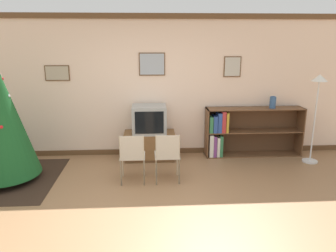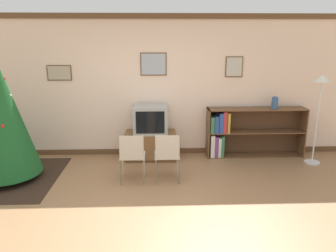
{
  "view_description": "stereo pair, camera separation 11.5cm",
  "coord_description": "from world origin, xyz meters",
  "px_view_note": "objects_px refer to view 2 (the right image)",
  "views": [
    {
      "loc": [
        -0.0,
        -3.9,
        2.26
      ],
      "look_at": [
        0.31,
        1.31,
        0.86
      ],
      "focal_mm": 35.0,
      "sensor_mm": 36.0,
      "label": 1
    },
    {
      "loc": [
        0.11,
        -3.9,
        2.26
      ],
      "look_at": [
        0.31,
        1.31,
        0.86
      ],
      "focal_mm": 35.0,
      "sensor_mm": 36.0,
      "label": 2
    }
  ],
  "objects_px": {
    "tv_console": "(151,145)",
    "folding_chair_right": "(167,155)",
    "folding_chair_left": "(132,155)",
    "bookshelf": "(239,132)",
    "television": "(150,119)",
    "vase": "(275,103)",
    "standing_lamp": "(320,96)"
  },
  "relations": [
    {
      "from": "television",
      "to": "folding_chair_left",
      "type": "xyz_separation_m",
      "value": [
        -0.28,
        -1.1,
        -0.31
      ]
    },
    {
      "from": "vase",
      "to": "folding_chair_left",
      "type": "bearing_deg",
      "value": -156.42
    },
    {
      "from": "television",
      "to": "folding_chair_left",
      "type": "distance_m",
      "value": 1.17
    },
    {
      "from": "folding_chair_right",
      "to": "standing_lamp",
      "type": "distance_m",
      "value": 2.95
    },
    {
      "from": "television",
      "to": "folding_chair_left",
      "type": "relative_size",
      "value": 0.77
    },
    {
      "from": "tv_console",
      "to": "folding_chair_left",
      "type": "height_order",
      "value": "folding_chair_left"
    },
    {
      "from": "tv_console",
      "to": "folding_chair_right",
      "type": "height_order",
      "value": "folding_chair_right"
    },
    {
      "from": "bookshelf",
      "to": "standing_lamp",
      "type": "bearing_deg",
      "value": -19.44
    },
    {
      "from": "television",
      "to": "folding_chair_right",
      "type": "bearing_deg",
      "value": -75.76
    },
    {
      "from": "television",
      "to": "vase",
      "type": "bearing_deg",
      "value": 1.44
    },
    {
      "from": "folding_chair_right",
      "to": "folding_chair_left",
      "type": "bearing_deg",
      "value": 180.0
    },
    {
      "from": "television",
      "to": "vase",
      "type": "distance_m",
      "value": 2.39
    },
    {
      "from": "folding_chair_left",
      "to": "vase",
      "type": "distance_m",
      "value": 2.95
    },
    {
      "from": "standing_lamp",
      "to": "folding_chair_right",
      "type": "bearing_deg",
      "value": -164.88
    },
    {
      "from": "tv_console",
      "to": "bookshelf",
      "type": "height_order",
      "value": "bookshelf"
    },
    {
      "from": "tv_console",
      "to": "standing_lamp",
      "type": "bearing_deg",
      "value": -6.78
    },
    {
      "from": "vase",
      "to": "television",
      "type": "bearing_deg",
      "value": -178.56
    },
    {
      "from": "television",
      "to": "folding_chair_left",
      "type": "height_order",
      "value": "television"
    },
    {
      "from": "folding_chair_right",
      "to": "television",
      "type": "bearing_deg",
      "value": 104.24
    },
    {
      "from": "vase",
      "to": "standing_lamp",
      "type": "bearing_deg",
      "value": -32.71
    },
    {
      "from": "tv_console",
      "to": "folding_chair_left",
      "type": "bearing_deg",
      "value": -104.21
    },
    {
      "from": "television",
      "to": "folding_chair_right",
      "type": "relative_size",
      "value": 0.77
    },
    {
      "from": "vase",
      "to": "standing_lamp",
      "type": "xyz_separation_m",
      "value": [
        0.65,
        -0.42,
        0.19
      ]
    },
    {
      "from": "folding_chair_right",
      "to": "vase",
      "type": "distance_m",
      "value": 2.46
    },
    {
      "from": "standing_lamp",
      "to": "tv_console",
      "type": "bearing_deg",
      "value": 173.22
    },
    {
      "from": "folding_chair_right",
      "to": "vase",
      "type": "bearing_deg",
      "value": 28.92
    },
    {
      "from": "bookshelf",
      "to": "standing_lamp",
      "type": "relative_size",
      "value": 1.15
    },
    {
      "from": "folding_chair_left",
      "to": "bookshelf",
      "type": "relative_size",
      "value": 0.43
    },
    {
      "from": "television",
      "to": "standing_lamp",
      "type": "height_order",
      "value": "standing_lamp"
    },
    {
      "from": "bookshelf",
      "to": "vase",
      "type": "distance_m",
      "value": 0.88
    },
    {
      "from": "folding_chair_left",
      "to": "bookshelf",
      "type": "xyz_separation_m",
      "value": [
        2.0,
        1.2,
        0.0
      ]
    },
    {
      "from": "television",
      "to": "vase",
      "type": "height_order",
      "value": "vase"
    }
  ]
}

